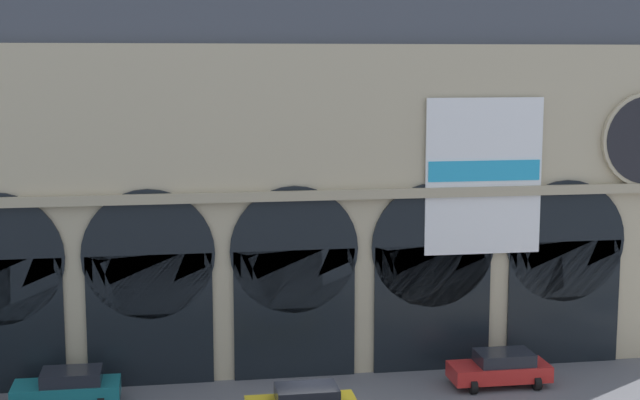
# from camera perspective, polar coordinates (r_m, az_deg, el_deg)

# --- Properties ---
(station_building) EXTENTS (39.95, 4.93, 18.91)m
(station_building) POSITION_cam_1_polar(r_m,az_deg,el_deg) (44.01, -1.93, 1.68)
(station_building) COLOR #BCAD8C
(station_building) RESTS_ON ground
(car_midwest) EXTENTS (4.40, 2.22, 1.55)m
(car_midwest) POSITION_cam_1_polar(r_m,az_deg,el_deg) (41.45, -15.02, -10.91)
(car_midwest) COLOR #19727A
(car_midwest) RESTS_ON ground
(car_mideast) EXTENTS (4.40, 2.22, 1.55)m
(car_mideast) POSITION_cam_1_polar(r_m,az_deg,el_deg) (43.20, 10.87, -9.97)
(car_mideast) COLOR red
(car_mideast) RESTS_ON ground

